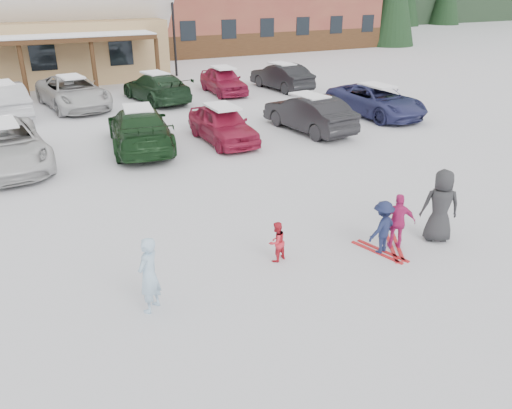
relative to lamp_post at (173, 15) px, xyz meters
name	(u,v)px	position (x,y,z in m)	size (l,w,h in m)	color
ground	(264,264)	(-5.75, -24.20, -3.82)	(160.00, 160.00, 0.00)	silver
lamp_post	(173,15)	(0.00, 0.00, 0.00)	(0.50, 0.25, 6.82)	black
adult_skier	(149,275)	(-8.42, -24.73, -3.06)	(0.56, 0.37, 1.53)	#A2C6E1
toddler_red	(277,242)	(-5.41, -24.16, -3.35)	(0.46, 0.36, 0.94)	red
child_navy	(382,227)	(-3.08, -24.89, -3.18)	(0.83, 0.47, 1.28)	#181F41
skis_child_navy	(380,251)	(-3.08, -24.89, -3.81)	(0.20, 1.40, 0.03)	red
child_magenta	(398,222)	(-2.62, -24.87, -3.14)	(0.80, 0.33, 1.36)	#C4246F
skis_child_magenta	(395,247)	(-2.62, -24.87, -3.81)	(0.20, 1.40, 0.03)	red
bystander_dark	(440,206)	(-1.46, -24.98, -2.93)	(0.87, 0.57, 1.79)	#28282A
parked_car_2	(4,145)	(-10.64, -14.64, -3.07)	(2.51, 5.43, 1.51)	silver
parked_car_3	(140,128)	(-6.07, -14.59, -3.06)	(2.14, 5.26, 1.53)	#153217
parked_car_4	(223,124)	(-2.97, -15.17, -3.12)	(1.65, 4.10, 1.40)	#9E1B3A
parked_car_5	(309,113)	(0.84, -15.33, -3.07)	(1.58, 4.54, 1.50)	black
parked_car_6	(376,100)	(5.02, -14.45, -3.11)	(2.35, 5.09, 1.42)	navy
parked_car_9	(4,100)	(-10.49, -7.10, -3.04)	(1.65, 4.74, 1.56)	#BCBCC1
parked_car_10	(73,92)	(-7.38, -6.59, -3.06)	(2.54, 5.50, 1.53)	beige
parked_car_11	(156,87)	(-3.31, -7.01, -3.09)	(2.06, 5.06, 1.47)	#19321D
parked_car_12	(223,80)	(0.62, -6.62, -3.11)	(1.68, 4.18, 1.42)	#9C1B3F
parked_car_13	(281,77)	(4.08, -7.05, -3.09)	(1.55, 4.44, 1.46)	black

